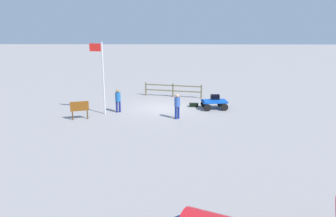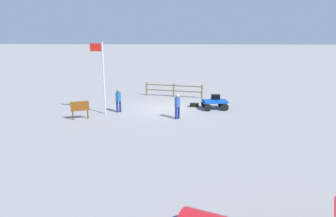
{
  "view_description": "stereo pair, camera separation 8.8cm",
  "coord_description": "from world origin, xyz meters",
  "px_view_note": "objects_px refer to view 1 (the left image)",
  "views": [
    {
      "loc": [
        -0.77,
        23.19,
        6.2
      ],
      "look_at": [
        -0.5,
        6.0,
        1.59
      ],
      "focal_mm": 36.15,
      "sensor_mm": 36.0,
      "label": 1
    },
    {
      "loc": [
        -0.86,
        23.19,
        6.2
      ],
      "look_at": [
        -0.5,
        6.0,
        1.59
      ],
      "focal_mm": 36.15,
      "sensor_mm": 36.0,
      "label": 2
    }
  ],
  "objects_px": {
    "suitcase_tan": "(215,97)",
    "worker_lead": "(177,104)",
    "flagpole": "(102,73)",
    "suitcase_maroon": "(194,105)",
    "worker_trailing": "(118,99)",
    "luggage_cart": "(214,103)",
    "signboard": "(80,108)"
  },
  "relations": [
    {
      "from": "luggage_cart",
      "to": "worker_lead",
      "type": "xyz_separation_m",
      "value": [
        2.61,
        2.44,
        0.53
      ]
    },
    {
      "from": "worker_lead",
      "to": "worker_trailing",
      "type": "relative_size",
      "value": 1.03
    },
    {
      "from": "luggage_cart",
      "to": "suitcase_tan",
      "type": "distance_m",
      "value": 0.58
    },
    {
      "from": "luggage_cart",
      "to": "worker_trailing",
      "type": "height_order",
      "value": "worker_trailing"
    },
    {
      "from": "suitcase_maroon",
      "to": "flagpole",
      "type": "height_order",
      "value": "flagpole"
    },
    {
      "from": "suitcase_tan",
      "to": "worker_lead",
      "type": "height_order",
      "value": "worker_lead"
    },
    {
      "from": "worker_trailing",
      "to": "luggage_cart",
      "type": "bearing_deg",
      "value": -171.63
    },
    {
      "from": "suitcase_maroon",
      "to": "signboard",
      "type": "distance_m",
      "value": 8.1
    },
    {
      "from": "luggage_cart",
      "to": "suitcase_maroon",
      "type": "relative_size",
      "value": 2.86
    },
    {
      "from": "signboard",
      "to": "suitcase_maroon",
      "type": "bearing_deg",
      "value": -155.71
    },
    {
      "from": "luggage_cart",
      "to": "worker_lead",
      "type": "distance_m",
      "value": 3.61
    },
    {
      "from": "suitcase_tan",
      "to": "flagpole",
      "type": "bearing_deg",
      "value": 13.61
    },
    {
      "from": "luggage_cart",
      "to": "flagpole",
      "type": "height_order",
      "value": "flagpole"
    },
    {
      "from": "suitcase_tan",
      "to": "worker_trailing",
      "type": "distance_m",
      "value": 6.86
    },
    {
      "from": "worker_trailing",
      "to": "suitcase_maroon",
      "type": "bearing_deg",
      "value": -162.94
    },
    {
      "from": "worker_trailing",
      "to": "worker_lead",
      "type": "bearing_deg",
      "value": 159.62
    },
    {
      "from": "suitcase_maroon",
      "to": "worker_trailing",
      "type": "bearing_deg",
      "value": 17.06
    },
    {
      "from": "suitcase_maroon",
      "to": "luggage_cart",
      "type": "bearing_deg",
      "value": 155.28
    },
    {
      "from": "suitcase_maroon",
      "to": "worker_trailing",
      "type": "relative_size",
      "value": 0.4
    },
    {
      "from": "flagpole",
      "to": "worker_trailing",
      "type": "bearing_deg",
      "value": -155.64
    },
    {
      "from": "luggage_cart",
      "to": "flagpole",
      "type": "distance_m",
      "value": 7.97
    },
    {
      "from": "suitcase_tan",
      "to": "suitcase_maroon",
      "type": "relative_size",
      "value": 0.97
    },
    {
      "from": "suitcase_maroon",
      "to": "worker_lead",
      "type": "bearing_deg",
      "value": 68.06
    },
    {
      "from": "worker_lead",
      "to": "suitcase_maroon",
      "type": "bearing_deg",
      "value": -111.94
    },
    {
      "from": "luggage_cart",
      "to": "flagpole",
      "type": "bearing_deg",
      "value": 10.45
    },
    {
      "from": "suitcase_tan",
      "to": "worker_trailing",
      "type": "height_order",
      "value": "worker_trailing"
    },
    {
      "from": "suitcase_maroon",
      "to": "worker_lead",
      "type": "xyz_separation_m",
      "value": [
        1.24,
        3.08,
        0.84
      ]
    },
    {
      "from": "worker_trailing",
      "to": "flagpole",
      "type": "relative_size",
      "value": 0.33
    },
    {
      "from": "suitcase_maroon",
      "to": "suitcase_tan",
      "type": "bearing_deg",
      "value": 173.56
    },
    {
      "from": "suitcase_tan",
      "to": "worker_lead",
      "type": "bearing_deg",
      "value": 46.78
    },
    {
      "from": "suitcase_maroon",
      "to": "worker_trailing",
      "type": "distance_m",
      "value": 5.51
    },
    {
      "from": "suitcase_maroon",
      "to": "signboard",
      "type": "bearing_deg",
      "value": 24.29
    }
  ]
}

